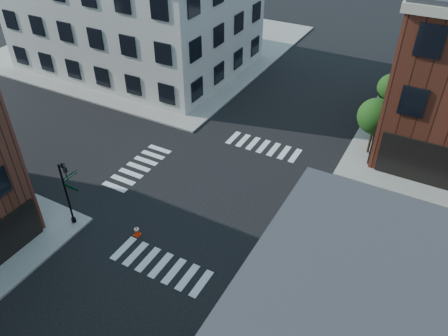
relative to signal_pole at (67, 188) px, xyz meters
The scene contains 8 objects.
ground 9.90m from the signal_pole, 44.81° to the left, with size 120.00×120.00×0.00m, color black.
sidewalk_nw 31.27m from the signal_pole, 117.29° to the left, with size 30.00×30.00×0.15m, color gray.
building_nw 25.92m from the signal_pole, 118.43° to the left, with size 22.00×16.00×11.00m, color beige.
tree_near 21.94m from the signal_pole, 49.38° to the left, with size 2.69×2.69×4.49m.
tree_far 26.78m from the signal_pole, 57.77° to the left, with size 2.43×2.43×4.07m.
signal_pole is the anchor object (origin of this frame).
box_truck 20.46m from the signal_pole, 11.57° to the left, with size 9.34×3.09×4.18m.
traffic_cone 4.85m from the signal_pole, 13.59° to the left, with size 0.41×0.41×0.74m.
Camera 1 is at (11.21, -19.94, 19.17)m, focal length 35.00 mm.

